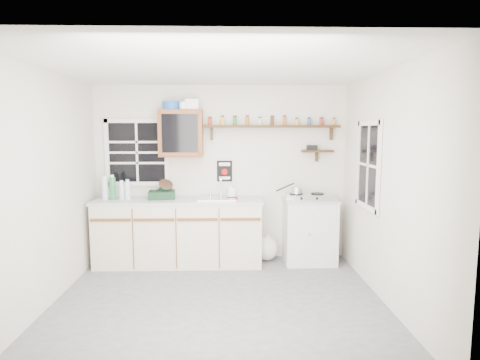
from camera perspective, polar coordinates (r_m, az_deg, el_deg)
name	(u,v)px	position (r m, az deg, el deg)	size (l,w,h in m)	color
room	(218,189)	(4.23, -3.17, -1.27)	(3.64, 3.24, 2.54)	#515254
main_cabinet	(179,232)	(5.70, -8.66, -7.26)	(2.31, 0.63, 0.92)	beige
right_cabinet	(309,231)	(5.79, 9.84, -7.11)	(0.73, 0.57, 0.91)	silver
sink	(217,198)	(5.57, -3.25, -2.59)	(0.52, 0.44, 0.29)	silver
upper_cabinet	(181,133)	(5.67, -8.38, 6.60)	(0.60, 0.32, 0.65)	brown
upper_cabinet_clutter	(180,105)	(5.68, -8.58, 10.48)	(0.50, 0.24, 0.14)	#1A4EAA
spice_shelf	(272,126)	(5.72, 4.53, 7.69)	(1.91, 0.18, 0.34)	black
secondary_shelf	(316,151)	(5.84, 10.72, 4.12)	(0.45, 0.16, 0.24)	black
warning_sign	(225,171)	(5.80, -2.21, 1.28)	(0.22, 0.02, 0.30)	black
window_back	(137,153)	(5.92, -14.43, 3.81)	(0.93, 0.03, 0.98)	black
window_right	(368,165)	(5.03, 17.81, 2.02)	(0.03, 0.78, 1.08)	black
water_bottles	(116,189)	(5.76, -17.27, -1.25)	(0.39, 0.12, 0.34)	silver
dish_rack	(163,192)	(5.67, -10.91, -1.75)	(0.39, 0.31, 0.27)	black
soap_bottle	(231,190)	(5.69, -1.32, -1.43)	(0.09, 0.10, 0.21)	silver
rag	(232,198)	(5.56, -1.15, -2.59)	(0.14, 0.12, 0.02)	maroon
hotplate	(307,196)	(5.66, 9.50, -2.33)	(0.61, 0.36, 0.08)	silver
saucepan	(296,191)	(5.63, 7.96, -1.49)	(0.35, 0.26, 0.16)	silver
trash_bag	(266,248)	(5.85, 3.79, -9.66)	(0.37, 0.34, 0.43)	white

